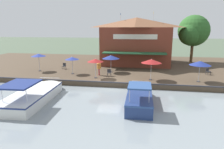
# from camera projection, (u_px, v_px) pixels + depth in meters

# --- Properties ---
(ground_plane) EXTENTS (220.00, 220.00, 0.00)m
(ground_plane) POSITION_uv_depth(u_px,v_px,m) (109.00, 88.00, 21.61)
(ground_plane) COLOR #4C5B47
(quay_deck) EXTENTS (22.00, 56.00, 0.60)m
(quay_deck) POSITION_uv_depth(u_px,v_px,m) (121.00, 67.00, 32.11)
(quay_deck) COLOR #4C3D2D
(quay_deck) RESTS_ON ground
(quay_edge_fender) EXTENTS (0.20, 50.40, 0.10)m
(quay_edge_fender) POSITION_uv_depth(u_px,v_px,m) (109.00, 82.00, 21.55)
(quay_edge_fender) COLOR #2D2D33
(quay_edge_fender) RESTS_ON quay_deck
(waterfront_restaurant) EXTENTS (10.68, 11.03, 8.27)m
(waterfront_restaurant) POSITION_uv_depth(u_px,v_px,m) (136.00, 40.00, 32.86)
(waterfront_restaurant) COLOR brown
(waterfront_restaurant) RESTS_ON quay_deck
(patio_umbrella_by_entrance) EXTENTS (1.77, 1.77, 2.21)m
(patio_umbrella_by_entrance) POSITION_uv_depth(u_px,v_px,m) (72.00, 58.00, 25.30)
(patio_umbrella_by_entrance) COLOR #B7B7B7
(patio_umbrella_by_entrance) RESTS_ON quay_deck
(patio_umbrella_near_quay_edge) EXTENTS (1.89, 1.89, 2.32)m
(patio_umbrella_near_quay_edge) POSITION_uv_depth(u_px,v_px,m) (95.00, 60.00, 23.12)
(patio_umbrella_near_quay_edge) COLOR #B7B7B7
(patio_umbrella_near_quay_edge) RESTS_ON quay_deck
(patio_umbrella_back_row) EXTENTS (2.25, 2.25, 2.35)m
(patio_umbrella_back_row) POSITION_uv_depth(u_px,v_px,m) (200.00, 63.00, 21.46)
(patio_umbrella_back_row) COLOR #B7B7B7
(patio_umbrella_back_row) RESTS_ON quay_deck
(patio_umbrella_mid_patio_left) EXTENTS (2.27, 2.27, 2.30)m
(patio_umbrella_mid_patio_left) POSITION_uv_depth(u_px,v_px,m) (111.00, 57.00, 26.25)
(patio_umbrella_mid_patio_left) COLOR #B7B7B7
(patio_umbrella_mid_patio_left) RESTS_ON quay_deck
(patio_umbrella_far_corner) EXTENTS (2.27, 2.27, 2.41)m
(patio_umbrella_far_corner) POSITION_uv_depth(u_px,v_px,m) (151.00, 61.00, 22.24)
(patio_umbrella_far_corner) COLOR #B7B7B7
(patio_umbrella_far_corner) RESTS_ON quay_deck
(patio_umbrella_mid_patio_right) EXTENTS (1.94, 1.94, 2.42)m
(patio_umbrella_mid_patio_right) POSITION_uv_depth(u_px,v_px,m) (39.00, 55.00, 26.90)
(patio_umbrella_mid_patio_right) COLOR #B7B7B7
(patio_umbrella_mid_patio_right) RESTS_ON quay_deck
(cafe_chair_back_row_seat) EXTENTS (0.54, 0.54, 0.85)m
(cafe_chair_back_row_seat) POSITION_uv_depth(u_px,v_px,m) (109.00, 72.00, 24.43)
(cafe_chair_back_row_seat) COLOR #2D2D33
(cafe_chair_back_row_seat) RESTS_ON quay_deck
(cafe_chair_beside_entrance) EXTENTS (0.59, 0.59, 0.85)m
(cafe_chair_beside_entrance) POSITION_uv_depth(u_px,v_px,m) (208.00, 71.00, 25.19)
(cafe_chair_beside_entrance) COLOR #2D2D33
(cafe_chair_beside_entrance) RESTS_ON quay_deck
(cafe_chair_mid_patio) EXTENTS (0.44, 0.44, 0.85)m
(cafe_chair_mid_patio) POSITION_uv_depth(u_px,v_px,m) (64.00, 66.00, 28.65)
(cafe_chair_mid_patio) COLOR #2D2D33
(cafe_chair_mid_patio) RESTS_ON quay_deck
(person_mid_patio) EXTENTS (0.49, 0.49, 1.72)m
(person_mid_patio) POSITION_uv_depth(u_px,v_px,m) (99.00, 67.00, 24.70)
(person_mid_patio) COLOR #B23338
(person_mid_patio) RESTS_ON quay_deck
(motorboat_nearest_quay) EXTENTS (6.41, 2.11, 2.15)m
(motorboat_nearest_quay) POSITION_uv_depth(u_px,v_px,m) (139.00, 97.00, 16.99)
(motorboat_nearest_quay) COLOR navy
(motorboat_nearest_quay) RESTS_ON river_water
(motorboat_distant_upstream) EXTENTS (8.36, 3.11, 2.14)m
(motorboat_distant_upstream) POSITION_uv_depth(u_px,v_px,m) (36.00, 93.00, 17.96)
(motorboat_distant_upstream) COLOR white
(motorboat_distant_upstream) RESTS_ON river_water
(tree_behind_restaurant) EXTENTS (5.39, 5.13, 7.88)m
(tree_behind_restaurant) POSITION_uv_depth(u_px,v_px,m) (193.00, 32.00, 32.98)
(tree_behind_restaurant) COLOR brown
(tree_behind_restaurant) RESTS_ON quay_deck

